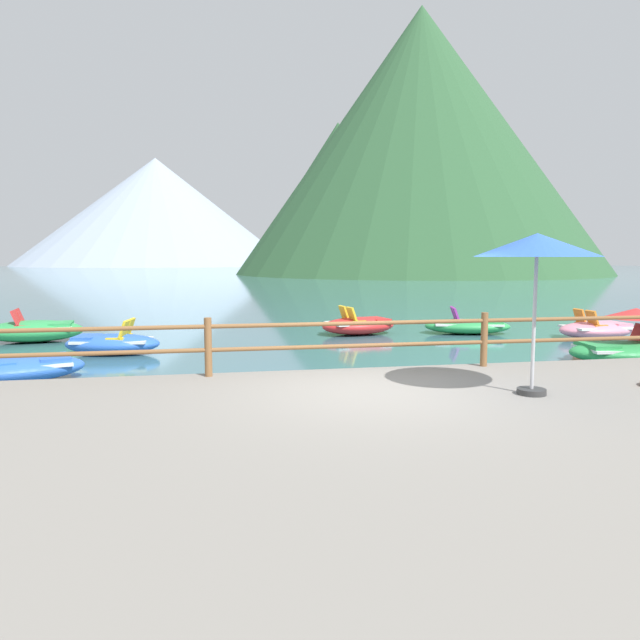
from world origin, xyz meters
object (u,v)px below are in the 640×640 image
(pedal_boat_5, at_px, (468,326))
(beach_umbrella, at_px, (537,247))
(pedal_boat_1, at_px, (112,343))
(pedal_boat_4, at_px, (629,345))
(pedal_boat_0, at_px, (34,330))
(pedal_boat_6, at_px, (15,369))
(pedal_boat_2, at_px, (359,325))
(pedal_boat_3, at_px, (596,329))

(pedal_boat_5, bearing_deg, beach_umbrella, -109.61)
(pedal_boat_1, distance_m, pedal_boat_4, 11.76)
(pedal_boat_1, bearing_deg, pedal_boat_5, 10.95)
(beach_umbrella, distance_m, pedal_boat_0, 13.55)
(pedal_boat_6, bearing_deg, pedal_boat_2, 34.43)
(beach_umbrella, xyz_separation_m, pedal_boat_6, (-7.95, 4.22, -2.19))
(pedal_boat_5, distance_m, pedal_boat_6, 12.28)
(pedal_boat_3, bearing_deg, pedal_boat_0, 171.69)
(pedal_boat_3, xyz_separation_m, pedal_boat_4, (-1.87, -3.71, 0.14))
(pedal_boat_1, distance_m, pedal_boat_3, 13.11)
(pedal_boat_1, height_order, pedal_boat_4, pedal_boat_4)
(pedal_boat_1, distance_m, pedal_boat_6, 3.30)
(beach_umbrella, height_order, pedal_boat_6, beach_umbrella)
(pedal_boat_1, distance_m, pedal_boat_5, 10.15)
(pedal_boat_3, bearing_deg, beach_umbrella, -130.40)
(pedal_boat_1, distance_m, pedal_boat_2, 7.12)
(pedal_boat_2, xyz_separation_m, pedal_boat_5, (3.27, -0.48, -0.03))
(pedal_boat_1, bearing_deg, pedal_boat_3, 1.21)
(pedal_boat_0, height_order, pedal_boat_4, pedal_boat_4)
(pedal_boat_1, xyz_separation_m, pedal_boat_5, (9.97, 1.93, -0.02))
(pedal_boat_0, distance_m, pedal_boat_6, 5.70)
(pedal_boat_1, relative_size, pedal_boat_4, 0.86)
(pedal_boat_6, bearing_deg, beach_umbrella, -27.97)
(pedal_boat_1, relative_size, pedal_boat_6, 0.87)
(beach_umbrella, distance_m, pedal_boat_6, 9.27)
(pedal_boat_4, relative_size, pedal_boat_6, 1.01)
(beach_umbrella, relative_size, pedal_boat_1, 0.94)
(pedal_boat_2, relative_size, pedal_boat_6, 0.93)
(beach_umbrella, distance_m, pedal_boat_3, 10.15)
(pedal_boat_4, bearing_deg, pedal_boat_3, 63.28)
(pedal_boat_0, bearing_deg, beach_umbrella, -47.18)
(pedal_boat_0, xyz_separation_m, pedal_boat_4, (13.65, -5.97, 0.09))
(pedal_boat_0, xyz_separation_m, pedal_boat_6, (1.14, -5.59, -0.05))
(pedal_boat_4, height_order, pedal_boat_5, pedal_boat_4)
(pedal_boat_0, height_order, pedal_boat_2, pedal_boat_0)
(beach_umbrella, xyz_separation_m, pedal_boat_1, (-6.69, 7.27, -2.19))
(pedal_boat_2, xyz_separation_m, pedal_boat_6, (-7.96, -5.46, -0.02))
(pedal_boat_0, distance_m, pedal_boat_2, 9.10)
(pedal_boat_1, height_order, pedal_boat_5, pedal_boat_1)
(pedal_boat_6, bearing_deg, pedal_boat_4, -1.76)
(pedal_boat_3, bearing_deg, pedal_boat_4, -116.72)
(beach_umbrella, height_order, pedal_boat_2, beach_umbrella)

